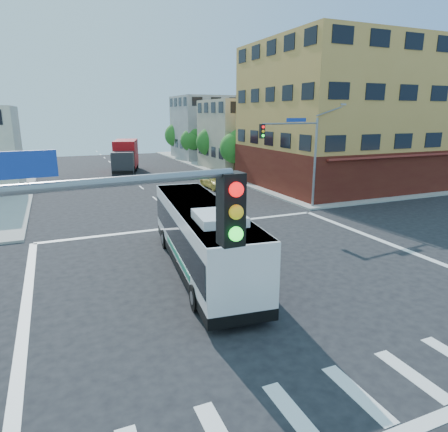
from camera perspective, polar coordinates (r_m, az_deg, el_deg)
name	(u,v)px	position (r m, az deg, el deg)	size (l,w,h in m)	color
ground	(254,278)	(18.56, 4.35, -8.89)	(120.00, 120.00, 0.00)	black
sidewalk_ne	(350,161)	(66.36, 17.58, 7.56)	(50.00, 50.00, 0.15)	#99978E
corner_building_ne	(346,128)	(43.68, 17.05, 11.98)	(18.10, 15.44, 14.00)	#C08F45
building_east_near	(251,135)	(55.09, 3.92, 11.53)	(12.06, 10.06, 9.00)	#B5A88A
building_east_far	(213,127)	(67.84, -1.56, 12.54)	(12.06, 10.06, 10.00)	#A3A29D
signal_mast_ne	(298,146)	(30.91, 10.56, 9.87)	(7.91, 1.13, 8.07)	gray
street_tree_a	(236,146)	(47.50, 1.70, 9.97)	(3.60, 3.60, 5.53)	#342213
street_tree_b	(211,140)	(54.84, -1.86, 10.75)	(3.80, 3.80, 5.79)	#342213
street_tree_c	(192,139)	(62.37, -4.57, 10.90)	(3.40, 3.40, 5.29)	#342213
street_tree_d	(177,134)	(69.96, -6.72, 11.58)	(4.00, 4.00, 6.03)	#342213
transit_bus	(202,236)	(18.84, -3.20, -2.85)	(3.87, 12.24, 3.56)	black
box_truck	(126,157)	(52.73, -13.89, 8.19)	(4.74, 9.18, 3.97)	#25262A
parked_car	(215,180)	(40.19, -1.30, 5.11)	(1.85, 4.61, 1.57)	#DABF4C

